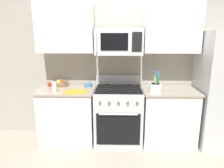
# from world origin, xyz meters

# --- Properties ---
(ground_plane) EXTENTS (16.00, 16.00, 0.00)m
(ground_plane) POSITION_xyz_m (0.00, 0.00, 0.00)
(ground_plane) COLOR gray
(wall_back) EXTENTS (8.00, 0.10, 2.60)m
(wall_back) POSITION_xyz_m (0.00, 1.03, 1.30)
(wall_back) COLOR #9E998E
(wall_back) RESTS_ON ground
(counter_left) EXTENTS (0.90, 0.63, 0.91)m
(counter_left) POSITION_xyz_m (-0.84, 0.65, 0.46)
(counter_left) COLOR silver
(counter_left) RESTS_ON ground
(range_oven) EXTENTS (0.76, 0.67, 1.09)m
(range_oven) POSITION_xyz_m (-0.00, 0.65, 0.47)
(range_oven) COLOR #B2B5BA
(range_oven) RESTS_ON ground
(counter_right) EXTENTS (0.87, 0.63, 0.91)m
(counter_right) POSITION_xyz_m (0.82, 0.65, 0.46)
(counter_right) COLOR silver
(counter_right) RESTS_ON ground
(microwave) EXTENTS (0.72, 0.44, 0.40)m
(microwave) POSITION_xyz_m (-0.00, 0.68, 1.67)
(microwave) COLOR #B2B5BA
(upper_cabinets_left) EXTENTS (0.89, 0.34, 0.77)m
(upper_cabinets_left) POSITION_xyz_m (-0.85, 0.81, 1.87)
(upper_cabinets_left) COLOR silver
(upper_cabinets_right) EXTENTS (0.86, 0.34, 0.77)m
(upper_cabinets_right) POSITION_xyz_m (0.83, 0.81, 1.87)
(upper_cabinets_right) COLOR silver
(utensil_crock) EXTENTS (0.18, 0.18, 0.34)m
(utensil_crock) POSITION_xyz_m (0.55, 0.46, 0.99)
(utensil_crock) COLOR white
(utensil_crock) RESTS_ON counter_right
(fruit_basket) EXTENTS (0.26, 0.26, 0.11)m
(fruit_basket) POSITION_xyz_m (-0.98, 0.83, 0.96)
(fruit_basket) COLOR brown
(fruit_basket) RESTS_ON counter_left
(apple_loose) EXTENTS (0.07, 0.07, 0.07)m
(apple_loose) POSITION_xyz_m (-1.18, 0.83, 0.95)
(apple_loose) COLOR red
(apple_loose) RESTS_ON counter_left
(cutting_board) EXTENTS (0.35, 0.26, 0.02)m
(cutting_board) POSITION_xyz_m (-0.66, 0.47, 0.92)
(cutting_board) COLOR orange
(cutting_board) RESTS_ON counter_left
(bottle_vinegar) EXTENTS (0.06, 0.06, 0.19)m
(bottle_vinegar) POSITION_xyz_m (-0.98, 0.48, 1.00)
(bottle_vinegar) COLOR silver
(bottle_vinegar) RESTS_ON counter_left
(prep_bowl) EXTENTS (0.14, 0.14, 0.05)m
(prep_bowl) POSITION_xyz_m (-0.51, 0.82, 0.94)
(prep_bowl) COLOR teal
(prep_bowl) RESTS_ON counter_left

